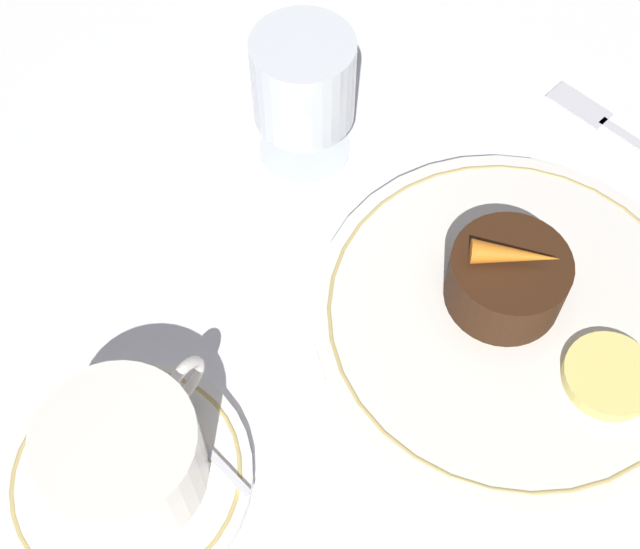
% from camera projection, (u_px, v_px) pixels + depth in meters
% --- Properties ---
extents(ground_plane, '(3.00, 3.00, 0.00)m').
position_uv_depth(ground_plane, '(436.00, 301.00, 0.61)').
color(ground_plane, white).
extents(dinner_plate, '(0.27, 0.27, 0.01)m').
position_uv_depth(dinner_plate, '(512.00, 316.00, 0.60)').
color(dinner_plate, white).
rests_on(dinner_plate, ground_plane).
extents(saucer, '(0.15, 0.15, 0.01)m').
position_uv_depth(saucer, '(128.00, 477.00, 0.54)').
color(saucer, white).
rests_on(saucer, ground_plane).
extents(coffee_cup, '(0.12, 0.09, 0.06)m').
position_uv_depth(coffee_cup, '(122.00, 455.00, 0.51)').
color(coffee_cup, white).
rests_on(coffee_cup, saucer).
extents(spoon, '(0.03, 0.10, 0.00)m').
position_uv_depth(spoon, '(179.00, 421.00, 0.56)').
color(spoon, silver).
rests_on(spoon, saucer).
extents(wine_glass, '(0.07, 0.07, 0.11)m').
position_uv_depth(wine_glass, '(303.00, 87.00, 0.63)').
color(wine_glass, silver).
rests_on(wine_glass, ground_plane).
extents(fork, '(0.05, 0.19, 0.01)m').
position_uv_depth(fork, '(624.00, 134.00, 0.69)').
color(fork, silver).
rests_on(fork, ground_plane).
extents(dessert_cake, '(0.08, 0.08, 0.04)m').
position_uv_depth(dessert_cake, '(507.00, 279.00, 0.58)').
color(dessert_cake, '#381E0F').
rests_on(dessert_cake, dinner_plate).
extents(carrot_garnish, '(0.04, 0.06, 0.02)m').
position_uv_depth(carrot_garnish, '(515.00, 255.00, 0.56)').
color(carrot_garnish, orange).
rests_on(carrot_garnish, dessert_cake).
extents(pineapple_slice, '(0.06, 0.06, 0.01)m').
position_uv_depth(pineapple_slice, '(609.00, 376.00, 0.56)').
color(pineapple_slice, '#EFE075').
rests_on(pineapple_slice, dinner_plate).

